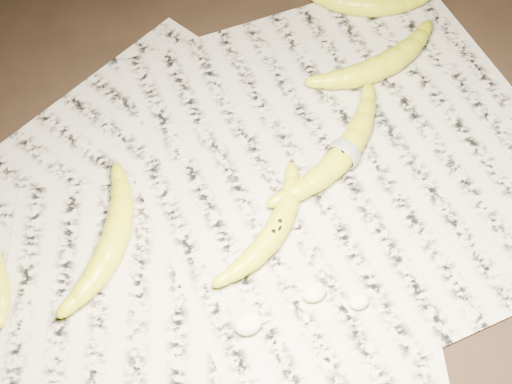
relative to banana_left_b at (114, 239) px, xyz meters
name	(u,v)px	position (x,y,z in m)	size (l,w,h in m)	color
ground	(262,209)	(0.20, -0.03, -0.03)	(3.00, 3.00, 0.00)	black
newspaper_patch	(257,214)	(0.19, -0.04, -0.02)	(0.90, 0.70, 0.01)	#B2AD98
banana_left_b	(114,239)	(0.00, 0.00, 0.00)	(0.20, 0.06, 0.04)	#B6C618
banana_center	(275,230)	(0.19, -0.08, 0.00)	(0.18, 0.05, 0.03)	#B6C618
banana_taped	(344,153)	(0.34, -0.02, 0.00)	(0.23, 0.06, 0.04)	#B6C618
banana_upper_a	(383,64)	(0.48, 0.10, 0.00)	(0.20, 0.06, 0.04)	#B6C618
banana_upper_b	(364,4)	(0.53, 0.23, 0.00)	(0.18, 0.06, 0.04)	#B6C618
measuring_tape	(344,153)	(0.34, -0.02, 0.00)	(0.05, 0.05, 0.00)	white
flesh_chunk_a	(248,322)	(0.11, -0.18, -0.01)	(0.04, 0.03, 0.02)	#F3E7BC
flesh_chunk_b	(314,291)	(0.20, -0.18, -0.01)	(0.03, 0.03, 0.02)	#F3E7BC
flesh_chunk_c	(359,300)	(0.24, -0.22, -0.01)	(0.03, 0.02, 0.02)	#F3E7BC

